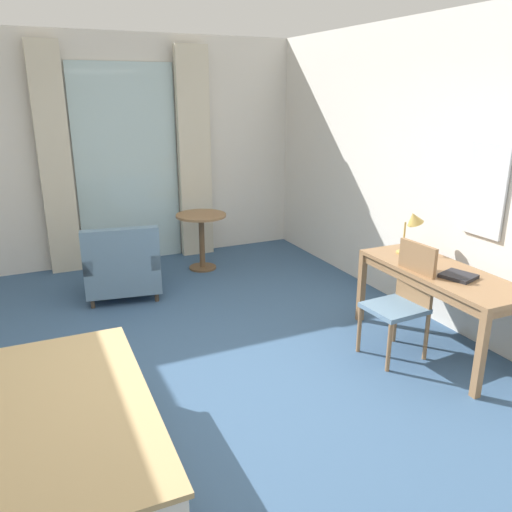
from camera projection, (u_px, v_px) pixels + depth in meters
name	position (u px, v px, depth m)	size (l,w,h in m)	color
ground	(187.00, 398.00, 3.90)	(5.91, 7.46, 0.10)	#38567A
wall_back	(98.00, 153.00, 6.43)	(5.51, 0.12, 2.86)	silver
wall_right	(472.00, 180.00, 4.52)	(0.12, 7.06, 2.86)	silver
balcony_glass_door	(128.00, 166.00, 6.55)	(1.30, 0.02, 2.52)	silver
curtain_panel_left	(55.00, 162.00, 6.08)	(0.37, 0.10, 2.74)	beige
curtain_panel_right	(194.00, 155.00, 6.78)	(0.43, 0.10, 2.74)	beige
writing_desk	(441.00, 279.00, 4.38)	(0.63, 1.55, 0.73)	olive
desk_chair	(404.00, 296.00, 4.30)	(0.47, 0.44, 0.98)	slate
desk_lamp	(413.00, 222.00, 4.73)	(0.24, 0.16, 0.41)	tan
closed_book	(458.00, 276.00, 4.16)	(0.23, 0.25, 0.03)	#232328
armchair_by_window	(122.00, 268.00, 5.63)	(0.90, 0.90, 0.84)	slate
round_cafe_table	(201.00, 229.00, 6.43)	(0.63, 0.63, 0.71)	olive
wall_mirror	(486.00, 191.00, 4.31)	(0.02, 0.40, 0.78)	silver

